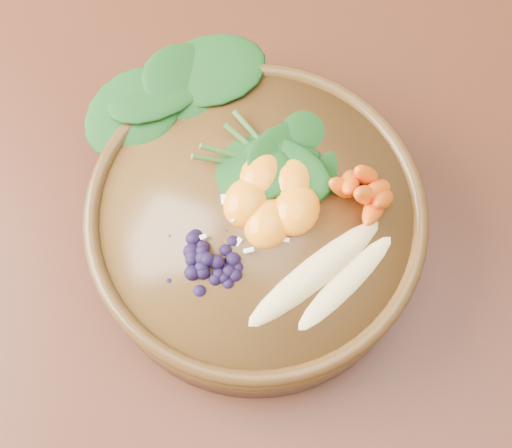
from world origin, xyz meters
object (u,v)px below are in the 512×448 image
object	(u,v)px
stoneware_bowl	(256,228)
blueberry_pile	(204,253)
kale_heap	(271,121)
banana_halves	(332,273)
carrot_cluster	(372,174)
mandarin_cluster	(273,192)

from	to	relation	value
stoneware_bowl	blueberry_pile	distance (m)	0.09
blueberry_pile	stoneware_bowl	bearing A→B (deg)	70.13
kale_heap	banana_halves	xyz separation A→B (m)	(0.10, -0.11, -0.01)
banana_halves	blueberry_pile	size ratio (longest dim) A/B	1.12
carrot_cluster	mandarin_cluster	xyz separation A→B (m)	(-0.07, -0.04, -0.03)
banana_halves	blueberry_pile	distance (m)	0.11
banana_halves	blueberry_pile	xyz separation A→B (m)	(-0.10, -0.03, 0.01)
stoneware_bowl	banana_halves	world-z (taller)	banana_halves
stoneware_bowl	banana_halves	bearing A→B (deg)	-19.99
kale_heap	banana_halves	size ratio (longest dim) A/B	1.26
carrot_cluster	stoneware_bowl	bearing A→B (deg)	-123.69
kale_heap	mandarin_cluster	bearing A→B (deg)	-64.52
carrot_cluster	blueberry_pile	distance (m)	0.16
stoneware_bowl	kale_heap	bearing A→B (deg)	104.14
kale_heap	blueberry_pile	size ratio (longest dim) A/B	1.42
kale_heap	mandarin_cluster	world-z (taller)	kale_heap
mandarin_cluster	banana_halves	bearing A→B (deg)	-32.48
mandarin_cluster	blueberry_pile	world-z (taller)	blueberry_pile
kale_heap	carrot_cluster	world-z (taller)	carrot_cluster
stoneware_bowl	mandarin_cluster	xyz separation A→B (m)	(0.01, 0.02, 0.06)
mandarin_cluster	blueberry_pile	size ratio (longest dim) A/B	0.69
stoneware_bowl	mandarin_cluster	distance (m)	0.06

